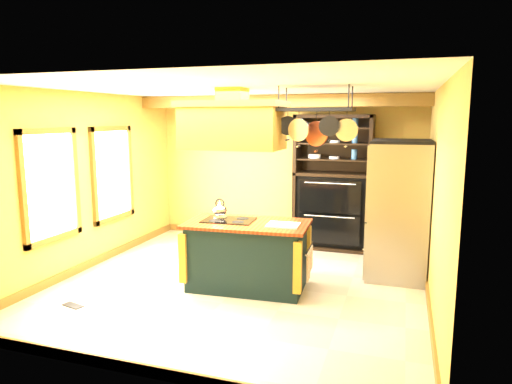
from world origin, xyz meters
The scene contains 15 objects.
floor centered at (0.00, 0.00, 0.00)m, with size 5.00×5.00×0.00m, color beige.
ceiling centered at (0.00, 0.00, 2.70)m, with size 5.00×5.00×0.00m, color white.
wall_back centered at (0.00, 2.50, 1.35)m, with size 5.00×0.02×2.70m, color gold.
wall_front centered at (0.00, -2.50, 1.35)m, with size 5.00×0.02×2.70m, color gold.
wall_left centered at (-2.50, 0.00, 1.35)m, with size 0.02×5.00×2.70m, color gold.
wall_right centered at (2.50, 0.00, 1.35)m, with size 0.02×5.00×2.70m, color gold.
ceiling_beam centered at (0.00, 1.70, 2.59)m, with size 5.00×0.15×0.20m, color olive.
window_near centered at (-2.47, -0.80, 1.40)m, with size 0.06×1.06×1.56m.
window_far centered at (-2.47, 0.60, 1.40)m, with size 0.06×1.06×1.56m.
kitchen_island centered at (0.13, -0.12, 0.47)m, with size 1.71×1.02×1.11m.
range_hood centered at (-0.06, -0.12, 2.24)m, with size 1.38×0.78×0.80m.
pot_rack centered at (1.04, -0.11, 2.31)m, with size 1.01×0.47×0.75m.
refrigerator centered at (2.06, 1.03, 0.96)m, with size 0.85×1.00×1.96m.
hutch centered at (0.93, 2.24, 0.91)m, with size 1.34×0.61×2.37m.
floor_register centered at (-1.72, -1.39, 0.01)m, with size 0.28×0.12×0.01m, color black.
Camera 1 is at (2.11, -5.79, 2.31)m, focal length 32.00 mm.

